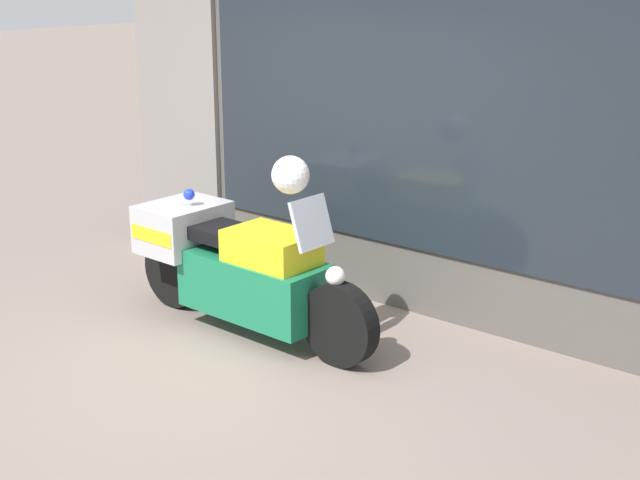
# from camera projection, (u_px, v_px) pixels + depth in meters

# --- Properties ---
(ground_plane) EXTENTS (60.00, 60.00, 0.00)m
(ground_plane) POSITION_uv_depth(u_px,v_px,m) (232.00, 380.00, 6.06)
(ground_plane) COLOR gray
(shop_building) EXTENTS (5.83, 0.55, 3.35)m
(shop_building) POSITION_uv_depth(u_px,v_px,m) (358.00, 94.00, 7.30)
(shop_building) COLOR #56514C
(shop_building) RESTS_ON ground
(window_display) EXTENTS (4.34, 0.30, 2.02)m
(window_display) POSITION_uv_depth(u_px,v_px,m) (447.00, 253.00, 7.15)
(window_display) COLOR slate
(window_display) RESTS_ON ground
(paramedic_motorcycle) EXTENTS (2.35, 0.67, 1.17)m
(paramedic_motorcycle) POSITION_uv_depth(u_px,v_px,m) (237.00, 265.00, 6.77)
(paramedic_motorcycle) COLOR black
(paramedic_motorcycle) RESTS_ON ground
(white_helmet) EXTENTS (0.27, 0.27, 0.27)m
(white_helmet) POSITION_uv_depth(u_px,v_px,m) (291.00, 175.00, 6.19)
(white_helmet) COLOR white
(white_helmet) RESTS_ON paramedic_motorcycle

